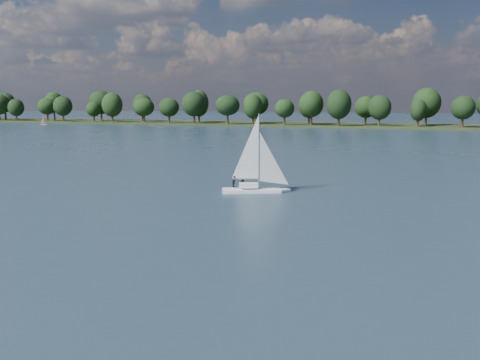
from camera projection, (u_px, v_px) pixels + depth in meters
name	position (u px, v px, depth m)	size (l,w,h in m)	color
ground	(336.00, 150.00, 114.14)	(700.00, 700.00, 0.00)	#233342
far_shore	(382.00, 126.00, 218.55)	(660.00, 40.00, 1.50)	black
sailboat	(252.00, 170.00, 61.98)	(7.47, 4.85, 9.58)	white
dinghy_pink	(44.00, 122.00, 234.12)	(2.91, 2.30, 4.37)	silver
treeline	(374.00, 107.00, 214.68)	(563.31, 73.73, 17.83)	black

